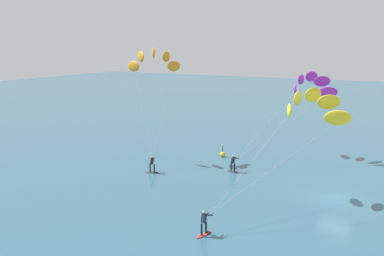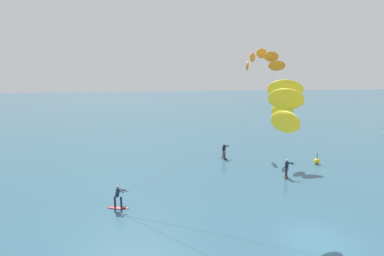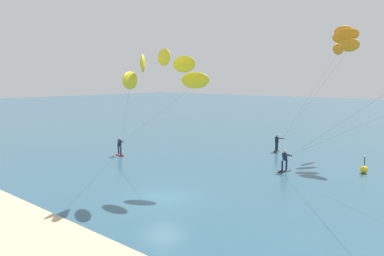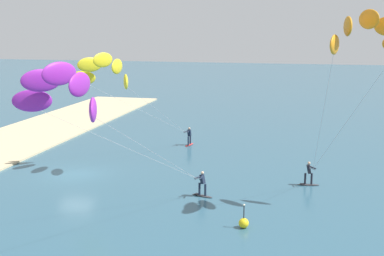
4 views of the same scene
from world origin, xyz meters
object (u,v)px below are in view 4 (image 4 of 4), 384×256
kitesurfer_mid_water (365,39)px  marker_buoy (244,223)px  kitesurfer_nearshore (107,73)px  kitesurfer_far_out (67,95)px

kitesurfer_mid_water → marker_buoy: 12.32m
kitesurfer_nearshore → kitesurfer_mid_water: kitesurfer_mid_water is taller
kitesurfer_far_out → marker_buoy: (-4.67, 7.83, -7.41)m
kitesurfer_nearshore → marker_buoy: size_ratio=9.04×
kitesurfer_nearshore → marker_buoy: bearing=50.6°
kitesurfer_far_out → marker_buoy: size_ratio=8.84×
kitesurfer_far_out → kitesurfer_mid_water: bearing=122.4°
kitesurfer_mid_water → kitesurfer_far_out: kitesurfer_mid_water is taller
kitesurfer_far_out → kitesurfer_nearshore: bearing=-164.9°
kitesurfer_far_out → marker_buoy: 11.75m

